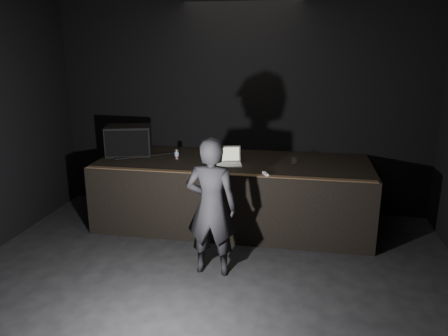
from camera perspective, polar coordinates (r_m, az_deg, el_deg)
ground at (r=4.46m, az=-4.87°, el=-20.80°), size 7.00×7.00×0.00m
room_walls at (r=3.64m, az=-5.61°, el=5.70°), size 6.10×7.10×3.52m
stage_riser at (r=6.62m, az=1.19°, el=-3.24°), size 4.00×1.50×1.00m
riser_lip at (r=5.80m, az=0.09°, el=-0.76°), size 3.92×0.10×0.01m
stage_monitor at (r=6.96m, az=-12.35°, el=3.56°), size 0.79×0.66×0.45m
cable at (r=6.82m, az=-10.03°, el=1.55°), size 0.81×0.59×0.02m
laptop at (r=6.28m, az=0.60°, el=1.08°), size 0.42×0.39×0.24m
beer_can at (r=6.60m, az=-6.20°, el=1.81°), size 0.06×0.06×0.15m
plastic_cup at (r=6.33m, az=9.11°, el=0.90°), size 0.08×0.08×0.10m
wii_remote at (r=5.78m, az=5.43°, el=-0.79°), size 0.10×0.17×0.03m
person at (r=5.11m, az=-1.64°, el=-5.11°), size 0.62×0.42×1.67m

